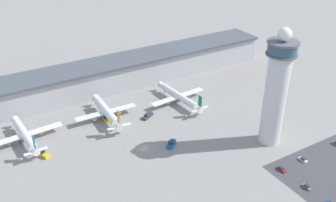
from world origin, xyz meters
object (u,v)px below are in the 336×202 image
Objects in this scene: airplane_gate_alpha at (25,135)px; car_silver_sedan at (307,187)px; service_truck_fuel at (148,116)px; service_truck_water at (171,144)px; airplane_gate_charlie at (179,96)px; car_grey_coupe at (282,169)px; service_truck_catering at (106,118)px; airplane_gate_bravo at (107,112)px; service_truck_baggage at (43,154)px; car_maroon_suv at (336,144)px; control_tower at (276,89)px; car_yellow_taxi at (303,160)px.

airplane_gate_alpha is 9.15× the size of car_silver_sedan.
service_truck_water is (-2.84, -30.11, 0.19)m from service_truck_fuel.
airplane_gate_charlie is 8.90× the size of car_grey_coupe.
service_truck_catering is 96.53m from car_grey_coupe.
service_truck_catering is at bearing -0.94° from airplane_gate_alpha.
service_truck_water reaches higher than service_truck_catering.
service_truck_baggage is at bearing -157.92° from airplane_gate_bravo.
airplane_gate_alpha is 125.27m from car_grey_coupe.
service_truck_baggage is 1.59× the size of car_silver_sedan.
airplane_gate_charlie is 9.79× the size of car_silver_sedan.
service_truck_fuel is 91.44m from car_silver_sedan.
service_truck_baggage is 0.93× the size of service_truck_water.
car_grey_coupe is (50.51, -82.03, -4.16)m from airplane_gate_bravo.
airplane_gate_bravo is 8.01× the size of car_maroon_suv.
control_tower reaches higher than service_truck_baggage.
car_yellow_taxi is at bearing -41.99° from service_truck_water.
control_tower reaches higher than car_grey_coupe.
car_grey_coupe is (-13.87, 0.10, 0.01)m from car_yellow_taxi.
car_silver_sedan is at bearing -108.30° from control_tower.
airplane_gate_alpha reaches higher than airplane_gate_charlie.
car_yellow_taxi is 1.02× the size of car_silver_sedan.
airplane_gate_bravo reaches higher than airplane_gate_charlie.
control_tower is 44.02m from car_maroon_suv.
service_truck_water reaches higher than car_maroon_suv.
airplane_gate_bravo is 22.93m from service_truck_fuel.
car_silver_sedan is (30.64, -86.15, -0.35)m from service_truck_fuel.
service_truck_baggage is at bearing 152.85° from car_maroon_suv.
service_truck_catering is at bearing 115.24° from service_truck_water.
car_yellow_taxi is at bearing -32.48° from service_truck_baggage.
service_truck_catering is 1.60× the size of car_maroon_suv.
car_maroon_suv is at bearing -60.44° from airplane_gate_charlie.
car_maroon_suv is (71.35, -41.88, -0.54)m from service_truck_water.
service_truck_fuel is 1.21× the size of service_truck_baggage.
airplane_gate_charlie is 85.15m from service_truck_baggage.
car_maroon_suv is at bearing -31.72° from airplane_gate_alpha.
control_tower is 1.53× the size of airplane_gate_alpha.
service_truck_baggage is (4.41, -16.26, -3.26)m from airplane_gate_alpha.
car_yellow_taxi is 0.93× the size of car_grey_coupe.
service_truck_catering is (42.78, -0.70, -3.29)m from airplane_gate_alpha.
airplane_gate_bravo is at bearing 117.98° from car_silver_sedan.
airplane_gate_alpha is (-106.31, 61.69, -24.88)m from control_tower.
control_tower is 1.56× the size of airplane_gate_bravo.
service_truck_fuel is (-42.07, 51.61, -28.34)m from control_tower.
car_yellow_taxi is (19.60, -78.03, -3.60)m from airplane_gate_charlie.
airplane_gate_bravo is at bearing 135.45° from control_tower.
airplane_gate_alpha is at bearing 179.68° from airplane_gate_bravo.
service_truck_fuel is at bearing 5.90° from service_truck_baggage.
service_truck_fuel is 99.37m from car_maroon_suv.
service_truck_baggage reaches higher than car_yellow_taxi.
car_grey_coupe reaches higher than car_yellow_taxi.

